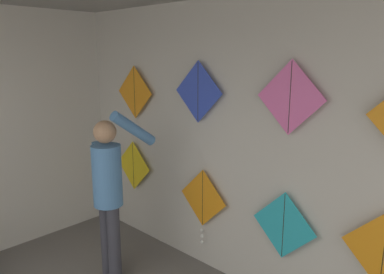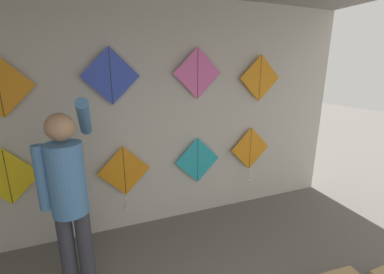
# 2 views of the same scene
# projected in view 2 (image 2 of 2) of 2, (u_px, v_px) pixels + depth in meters

# --- Properties ---
(back_panel) EXTENTS (5.46, 0.06, 2.80)m
(back_panel) POSITION_uv_depth(u_px,v_px,m) (152.00, 118.00, 3.14)
(back_panel) COLOR beige
(back_panel) RESTS_ON ground
(shopkeeper) EXTENTS (0.45, 0.60, 1.77)m
(shopkeeper) POSITION_uv_depth(u_px,v_px,m) (69.00, 192.00, 2.13)
(shopkeeper) COLOR #383842
(shopkeeper) RESTS_ON ground
(kite_0) EXTENTS (0.62, 0.01, 0.62)m
(kite_0) POSITION_uv_depth(u_px,v_px,m) (8.00, 177.00, 2.65)
(kite_0) COLOR yellow
(kite_1) EXTENTS (0.62, 0.04, 0.83)m
(kite_1) POSITION_uv_depth(u_px,v_px,m) (125.00, 174.00, 3.09)
(kite_1) COLOR orange
(kite_2) EXTENTS (0.62, 0.01, 0.62)m
(kite_2) POSITION_uv_depth(u_px,v_px,m) (198.00, 160.00, 3.42)
(kite_2) COLOR #28B2C6
(kite_3) EXTENTS (0.62, 0.04, 0.83)m
(kite_3) POSITION_uv_depth(u_px,v_px,m) (250.00, 151.00, 3.70)
(kite_3) COLOR orange
(kite_5) EXTENTS (0.62, 0.01, 0.62)m
(kite_5) POSITION_uv_depth(u_px,v_px,m) (111.00, 76.00, 2.77)
(kite_5) COLOR blue
(kite_6) EXTENTS (0.62, 0.01, 0.62)m
(kite_6) POSITION_uv_depth(u_px,v_px,m) (198.00, 73.00, 3.12)
(kite_6) COLOR pink
(kite_7) EXTENTS (0.62, 0.01, 0.62)m
(kite_7) POSITION_uv_depth(u_px,v_px,m) (260.00, 78.00, 3.46)
(kite_7) COLOR orange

